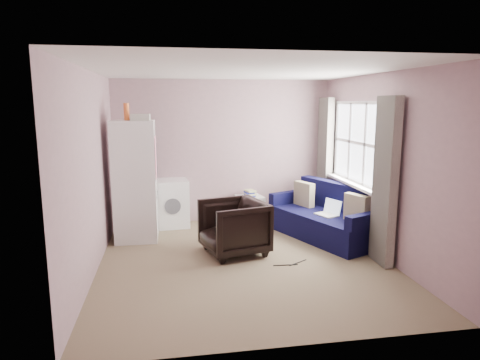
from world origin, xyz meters
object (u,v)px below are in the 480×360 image
object	(u,v)px
armchair	(234,225)
side_table	(250,207)
sofa	(328,219)
fridge	(135,180)
washing_machine	(171,202)

from	to	relation	value
armchair	side_table	xyz separation A→B (m)	(0.52, 1.53, -0.14)
side_table	sofa	size ratio (longest dim) A/B	0.29
sofa	fridge	bearing A→B (deg)	149.15
side_table	armchair	bearing A→B (deg)	-108.85
armchair	washing_machine	bearing A→B (deg)	-165.46
washing_machine	side_table	bearing A→B (deg)	-5.31
washing_machine	armchair	bearing A→B (deg)	-65.86
armchair	sofa	xyz separation A→B (m)	(1.58, 0.47, -0.11)
washing_machine	side_table	size ratio (longest dim) A/B	1.38
fridge	side_table	distance (m)	2.12
side_table	sofa	xyz separation A→B (m)	(1.06, -1.06, 0.03)
sofa	side_table	bearing A→B (deg)	112.19
armchair	side_table	bearing A→B (deg)	146.86
fridge	sofa	xyz separation A→B (m)	(2.97, -0.43, -0.63)
side_table	sofa	distance (m)	1.50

